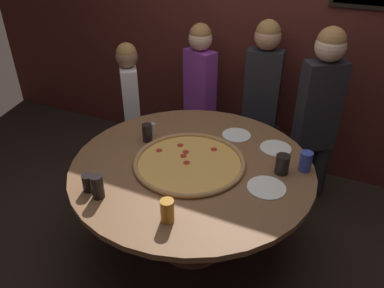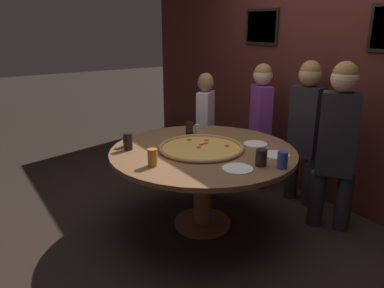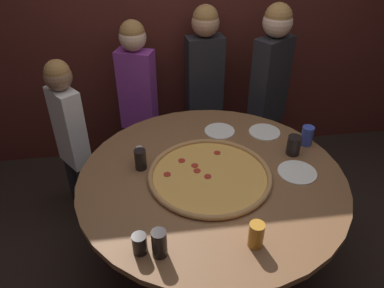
# 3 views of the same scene
# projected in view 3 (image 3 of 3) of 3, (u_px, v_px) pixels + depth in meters

# --- Properties ---
(ground_plane) EXTENTS (24.00, 24.00, 0.00)m
(ground_plane) POSITION_uv_depth(u_px,v_px,m) (209.00, 255.00, 2.68)
(ground_plane) COLOR black
(back_wall) EXTENTS (6.40, 0.08, 2.60)m
(back_wall) POSITION_uv_depth(u_px,v_px,m) (183.00, 15.00, 3.10)
(back_wall) COLOR #4C1E19
(back_wall) RESTS_ON ground_plane
(dining_table) EXTENTS (1.62, 1.62, 0.74)m
(dining_table) POSITION_uv_depth(u_px,v_px,m) (211.00, 191.00, 2.34)
(dining_table) COLOR brown
(dining_table) RESTS_ON ground_plane
(giant_pizza) EXTENTS (0.75, 0.75, 0.03)m
(giant_pizza) POSITION_uv_depth(u_px,v_px,m) (210.00, 175.00, 2.25)
(giant_pizza) COLOR #E5A84C
(giant_pizza) RESTS_ON dining_table
(drink_cup_near_right) EXTENTS (0.07, 0.07, 0.13)m
(drink_cup_near_right) POSITION_uv_depth(u_px,v_px,m) (140.00, 159.00, 2.29)
(drink_cup_near_right) COLOR black
(drink_cup_near_right) RESTS_ON dining_table
(drink_cup_far_left) EXTENTS (0.08, 0.08, 0.14)m
(drink_cup_far_left) POSITION_uv_depth(u_px,v_px,m) (256.00, 235.00, 1.79)
(drink_cup_far_left) COLOR #BC7A23
(drink_cup_far_left) RESTS_ON dining_table
(drink_cup_centre_back) EXTENTS (0.07, 0.07, 0.15)m
(drink_cup_centre_back) POSITION_uv_depth(u_px,v_px,m) (159.00, 243.00, 1.74)
(drink_cup_centre_back) COLOR black
(drink_cup_centre_back) RESTS_ON dining_table
(drink_cup_front_edge) EXTENTS (0.08, 0.08, 0.13)m
(drink_cup_front_edge) POSITION_uv_depth(u_px,v_px,m) (307.00, 136.00, 2.51)
(drink_cup_front_edge) COLOR #384CB7
(drink_cup_front_edge) RESTS_ON dining_table
(drink_cup_by_shaker) EXTENTS (0.09, 0.09, 0.13)m
(drink_cup_by_shaker) POSITION_uv_depth(u_px,v_px,m) (294.00, 145.00, 2.42)
(drink_cup_by_shaker) COLOR black
(drink_cup_by_shaker) RESTS_ON dining_table
(drink_cup_beside_pizza) EXTENTS (0.07, 0.07, 0.11)m
(drink_cup_beside_pizza) POSITION_uv_depth(u_px,v_px,m) (140.00, 244.00, 1.76)
(drink_cup_beside_pizza) COLOR black
(drink_cup_beside_pizza) RESTS_ON dining_table
(white_plate_right_side) EXTENTS (0.22, 0.22, 0.01)m
(white_plate_right_side) POSITION_uv_depth(u_px,v_px,m) (220.00, 131.00, 2.67)
(white_plate_right_side) COLOR white
(white_plate_right_side) RESTS_ON dining_table
(white_plate_left_side) EXTENTS (0.24, 0.24, 0.01)m
(white_plate_left_side) POSITION_uv_depth(u_px,v_px,m) (297.00, 172.00, 2.29)
(white_plate_left_side) COLOR white
(white_plate_left_side) RESTS_ON dining_table
(white_plate_beside_cup) EXTENTS (0.22, 0.22, 0.01)m
(white_plate_beside_cup) POSITION_uv_depth(u_px,v_px,m) (265.00, 132.00, 2.66)
(white_plate_beside_cup) COLOR white
(white_plate_beside_cup) RESTS_ON dining_table
(condiment_shaker) EXTENTS (0.04, 0.04, 0.10)m
(condiment_shaker) POSITION_uv_depth(u_px,v_px,m) (140.00, 153.00, 2.37)
(condiment_shaker) COLOR silver
(condiment_shaker) RESTS_ON dining_table
(diner_side_left) EXTENTS (0.37, 0.22, 1.46)m
(diner_side_left) POSITION_uv_depth(u_px,v_px,m) (204.00, 81.00, 3.17)
(diner_side_left) COLOR #232328
(diner_side_left) RESTS_ON ground_plane
(diner_side_right) EXTENTS (0.28, 0.32, 1.26)m
(diner_side_right) POSITION_uv_depth(u_px,v_px,m) (70.00, 131.00, 2.73)
(diner_side_right) COLOR #232328
(diner_side_right) RESTS_ON ground_plane
(diner_far_left) EXTENTS (0.37, 0.25, 1.38)m
(diner_far_left) POSITION_uv_depth(u_px,v_px,m) (138.00, 93.00, 3.07)
(diner_far_left) COLOR #232328
(diner_far_left) RESTS_ON ground_plane
(diner_centre_back) EXTENTS (0.38, 0.32, 1.50)m
(diner_centre_back) POSITION_uv_depth(u_px,v_px,m) (270.00, 85.00, 3.05)
(diner_centre_back) COLOR #232328
(diner_centre_back) RESTS_ON ground_plane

